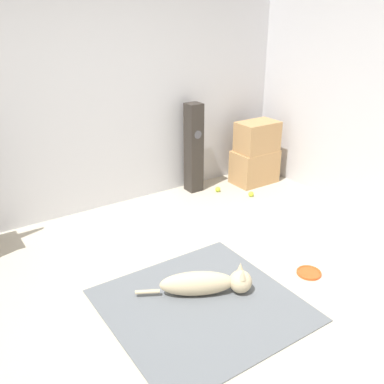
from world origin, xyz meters
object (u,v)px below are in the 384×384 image
Objects in this scene: frisbee at (309,273)px; cardboard_box_lower at (254,167)px; cardboard_box_upper at (257,137)px; floor_speaker at (194,148)px; tennis_ball_near_speaker at (218,189)px; tennis_ball_by_boxes at (251,194)px; dog at (208,283)px.

cardboard_box_lower is (1.02, 1.88, 0.20)m from frisbee.
cardboard_box_lower is 0.41m from cardboard_box_upper.
floor_speaker is 16.77× the size of tennis_ball_near_speaker.
frisbee is 1.93m from tennis_ball_near_speaker.
floor_speaker reaches higher than cardboard_box_lower.
tennis_ball_near_speaker is at bearing -46.10° from floor_speaker.
cardboard_box_lower reaches higher than tennis_ball_by_boxes.
floor_speaker reaches higher than dog.
tennis_ball_near_speaker is at bearing 179.79° from cardboard_box_lower.
tennis_ball_near_speaker reaches higher than frisbee.
floor_speaker is (-0.82, 0.24, -0.07)m from cardboard_box_upper.
cardboard_box_upper is 0.85m from tennis_ball_near_speaker.
floor_speaker is (1.11, 1.85, 0.44)m from dog.
floor_speaker reaches higher than tennis_ball_near_speaker.
dog is 1.63× the size of cardboard_box_upper.
cardboard_box_upper reaches higher than cardboard_box_lower.
tennis_ball_by_boxes is 1.00× the size of tennis_ball_near_speaker.
dog is 2.52m from cardboard_box_lower.
cardboard_box_lower reaches higher than dog.
dog is at bearing -129.28° from tennis_ball_near_speaker.
frisbee is 3.25× the size of tennis_ball_near_speaker.
cardboard_box_upper reaches higher than frisbee.
tennis_ball_by_boxes is at bearing -53.74° from tennis_ball_near_speaker.
tennis_ball_near_speaker is at bearing 126.26° from tennis_ball_by_boxes.
frisbee is (0.91, -0.26, -0.10)m from dog.
dog is 2.04m from tennis_ball_by_boxes.
floor_speaker is at bearing 84.43° from frisbee.
frisbee is 3.25× the size of tennis_ball_by_boxes.
dog is 1.49× the size of cardboard_box_lower.
cardboard_box_upper is at bearing 39.83° from dog.
tennis_ball_near_speaker is (-0.60, 0.01, -0.59)m from cardboard_box_upper.
frisbee is 0.19× the size of floor_speaker.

